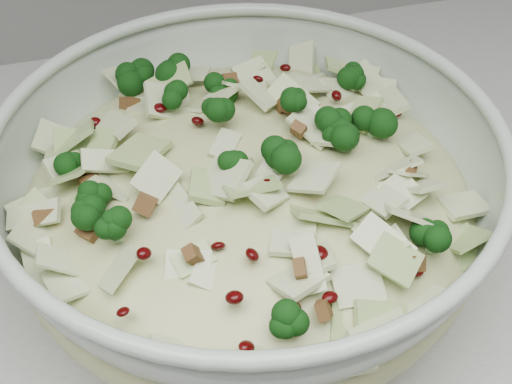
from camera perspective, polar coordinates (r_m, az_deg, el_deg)
The scene contains 2 objects.
mixing_bowl at distance 0.53m, azimuth -0.62°, elevation -1.19°, with size 0.40×0.40×0.15m.
salad at distance 0.52m, azimuth -0.64°, elevation 0.69°, with size 0.45×0.45×0.15m.
Camera 1 is at (0.10, 1.24, 1.35)m, focal length 50.00 mm.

